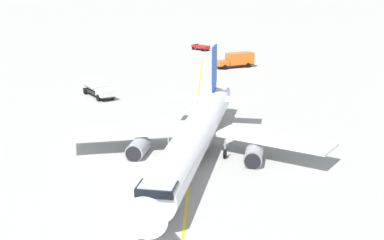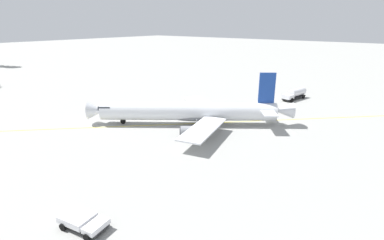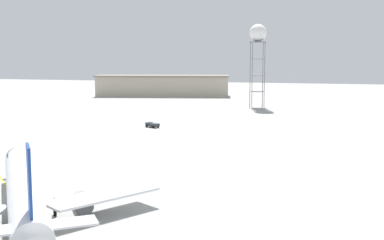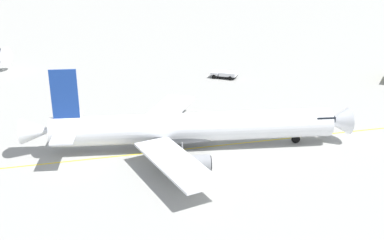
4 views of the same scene
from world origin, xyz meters
The scene contains 6 objects.
ground_plane centered at (0.00, 0.00, 0.00)m, with size 600.00×600.00×0.00m, color #9E9E99.
airliner_main centered at (5.88, -2.08, 2.63)m, with size 35.35×28.36×10.90m.
ops_pickup_truck centered at (63.50, 57.45, 0.81)m, with size 2.24×5.16×1.41m.
catering_truck_truck centered at (52.07, 34.34, 1.67)m, with size 8.76×4.97×3.10m.
fuel_tanker_truck centered at (15.35, 31.81, 1.57)m, with size 4.07×8.94×2.87m.
taxiway_centreline centered at (5.57, -1.88, 0.00)m, with size 96.72×97.42×0.01m.
Camera 1 is at (-34.01, -44.85, 21.08)m, focal length 51.84 mm.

